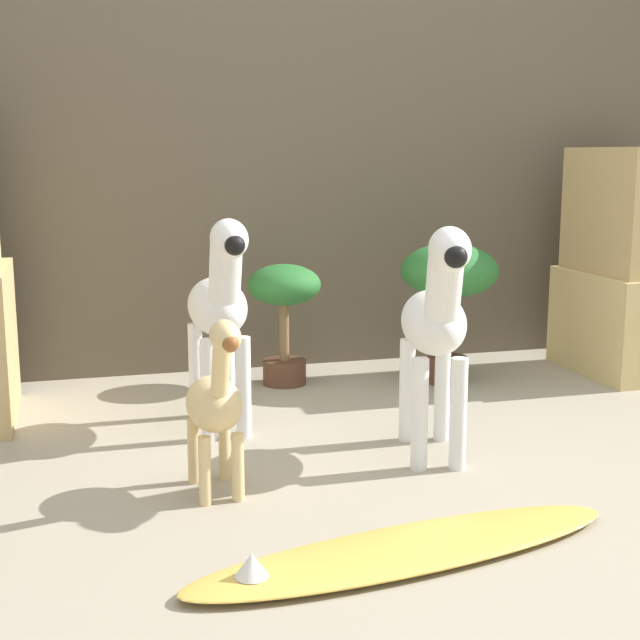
{
  "coord_description": "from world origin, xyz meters",
  "views": [
    {
      "loc": [
        -0.87,
        -1.96,
        0.89
      ],
      "look_at": [
        -0.16,
        0.63,
        0.38
      ],
      "focal_mm": 50.0,
      "sensor_mm": 36.0,
      "label": 1
    }
  ],
  "objects_px": {
    "potted_palm_back": "(284,301)",
    "potted_palm_front": "(449,279)",
    "surfboard": "(405,549)",
    "zebra_right": "(436,321)",
    "giraffe_figurine": "(216,400)",
    "zebra_left": "(220,305)"
  },
  "relations": [
    {
      "from": "surfboard",
      "to": "potted_palm_front",
      "type": "bearing_deg",
      "value": 63.14
    },
    {
      "from": "giraffe_figurine",
      "to": "zebra_right",
      "type": "bearing_deg",
      "value": 9.17
    },
    {
      "from": "zebra_left",
      "to": "potted_palm_back",
      "type": "distance_m",
      "value": 0.63
    },
    {
      "from": "giraffe_figurine",
      "to": "surfboard",
      "type": "distance_m",
      "value": 0.64
    },
    {
      "from": "zebra_left",
      "to": "giraffe_figurine",
      "type": "height_order",
      "value": "zebra_left"
    },
    {
      "from": "zebra_right",
      "to": "potted_palm_front",
      "type": "distance_m",
      "value": 0.91
    },
    {
      "from": "zebra_right",
      "to": "potted_palm_back",
      "type": "height_order",
      "value": "zebra_right"
    },
    {
      "from": "zebra_left",
      "to": "potted_palm_back",
      "type": "xyz_separation_m",
      "value": [
        0.33,
        0.53,
        -0.09
      ]
    },
    {
      "from": "potted_palm_front",
      "to": "potted_palm_back",
      "type": "xyz_separation_m",
      "value": [
        -0.62,
        0.15,
        -0.08
      ]
    },
    {
      "from": "zebra_right",
      "to": "surfboard",
      "type": "xyz_separation_m",
      "value": [
        -0.31,
        -0.58,
        -0.4
      ]
    },
    {
      "from": "giraffe_figurine",
      "to": "potted_palm_back",
      "type": "bearing_deg",
      "value": 67.94
    },
    {
      "from": "zebra_right",
      "to": "potted_palm_front",
      "type": "xyz_separation_m",
      "value": [
        0.4,
        0.81,
        -0.01
      ]
    },
    {
      "from": "potted_palm_front",
      "to": "surfboard",
      "type": "distance_m",
      "value": 1.62
    },
    {
      "from": "zebra_left",
      "to": "potted_palm_back",
      "type": "relative_size",
      "value": 1.49
    },
    {
      "from": "zebra_right",
      "to": "giraffe_figurine",
      "type": "relative_size",
      "value": 1.42
    },
    {
      "from": "potted_palm_back",
      "to": "potted_palm_front",
      "type": "bearing_deg",
      "value": -13.56
    },
    {
      "from": "giraffe_figurine",
      "to": "potted_palm_front",
      "type": "bearing_deg",
      "value": 41.18
    },
    {
      "from": "zebra_right",
      "to": "zebra_left",
      "type": "distance_m",
      "value": 0.71
    },
    {
      "from": "potted_palm_back",
      "to": "surfboard",
      "type": "bearing_deg",
      "value": -93.32
    },
    {
      "from": "surfboard",
      "to": "zebra_left",
      "type": "bearing_deg",
      "value": 103.35
    },
    {
      "from": "zebra_right",
      "to": "potted_palm_front",
      "type": "bearing_deg",
      "value": 64.03
    },
    {
      "from": "zebra_right",
      "to": "giraffe_figurine",
      "type": "bearing_deg",
      "value": -170.83
    }
  ]
}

